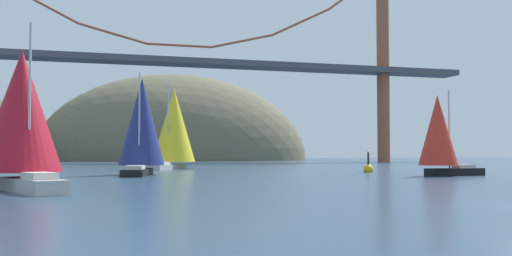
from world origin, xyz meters
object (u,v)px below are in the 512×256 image
sailboat_crimson_sail (22,115)px  sailboat_yellow_sail (174,127)px  sailboat_navy_sail (142,124)px  sailboat_scarlet_sail (439,133)px  channel_buoy (368,169)px

sailboat_crimson_sail → sailboat_yellow_sail: bearing=70.2°
sailboat_crimson_sail → sailboat_navy_sail: size_ratio=0.97×
sailboat_scarlet_sail → channel_buoy: 11.45m
sailboat_crimson_sail → channel_buoy: bearing=32.5°
sailboat_crimson_sail → sailboat_yellow_sail: 42.56m
sailboat_crimson_sail → sailboat_scarlet_sail: 36.42m
sailboat_navy_sail → channel_buoy: sailboat_navy_sail is taller
sailboat_crimson_sail → sailboat_yellow_sail: sailboat_yellow_sail is taller
sailboat_yellow_sail → sailboat_scarlet_sail: 36.06m
sailboat_navy_sail → sailboat_scarlet_sail: size_ratio=1.23×
sailboat_crimson_sail → sailboat_navy_sail: (8.62, 21.19, 0.57)m
channel_buoy → sailboat_crimson_sail: bearing=-147.5°
sailboat_navy_sail → channel_buoy: size_ratio=3.74×
sailboat_yellow_sail → channel_buoy: (18.79, -18.89, -5.23)m
sailboat_navy_sail → sailboat_yellow_sail: bearing=73.0°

